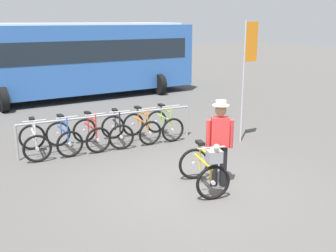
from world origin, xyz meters
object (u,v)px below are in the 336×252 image
(racked_bike_white, at_px, (34,141))
(racked_bike_lime, at_px, (164,124))
(bus_distant, at_px, (77,56))
(racked_bike_orange, at_px, (141,127))
(person_with_featured_bike, at_px, (220,140))
(featured_bicycle, at_px, (205,167))
(racked_bike_blue, at_px, (64,137))
(banner_flag, at_px, (248,58))
(racked_bike_red, at_px, (91,134))
(racked_bike_black, at_px, (117,130))

(racked_bike_white, xyz_separation_m, racked_bike_lime, (3.49, -0.31, 0.00))
(racked_bike_white, height_order, bus_distant, bus_distant)
(racked_bike_orange, relative_size, person_with_featured_bike, 0.66)
(racked_bike_orange, relative_size, racked_bike_lime, 0.99)
(racked_bike_orange, height_order, featured_bicycle, featured_bicycle)
(racked_bike_blue, height_order, banner_flag, banner_flag)
(racked_bike_red, relative_size, bus_distant, 0.11)
(racked_bike_white, distance_m, racked_bike_red, 1.40)
(racked_bike_orange, bearing_deg, featured_bicycle, -99.10)
(bus_distant, bearing_deg, banner_flag, -79.76)
(racked_bike_lime, xyz_separation_m, person_with_featured_bike, (-0.89, -3.46, 0.58))
(racked_bike_red, bearing_deg, person_with_featured_bike, -71.75)
(racked_bike_black, relative_size, featured_bicycle, 0.96)
(racked_bike_black, bearing_deg, person_with_featured_bike, -81.96)
(racked_bike_red, height_order, racked_bike_lime, same)
(racked_bike_orange, height_order, person_with_featured_bike, person_with_featured_bike)
(featured_bicycle, xyz_separation_m, bus_distant, (1.34, 10.54, 1.25))
(racked_bike_orange, bearing_deg, person_with_featured_bike, -93.09)
(person_with_featured_bike, distance_m, bus_distant, 10.54)
(person_with_featured_bike, bearing_deg, racked_bike_red, 108.25)
(racked_bike_blue, distance_m, racked_bike_black, 1.40)
(racked_bike_lime, relative_size, featured_bicycle, 0.92)
(racked_bike_lime, distance_m, bus_distant, 7.14)
(racked_bike_white, distance_m, racked_bike_black, 2.10)
(racked_bike_orange, relative_size, banner_flag, 0.36)
(person_with_featured_bike, xyz_separation_m, banner_flag, (2.49, 1.95, 1.28))
(racked_bike_orange, distance_m, featured_bicycle, 3.65)
(featured_bicycle, distance_m, person_with_featured_bike, 0.61)
(racked_bike_blue, relative_size, racked_bike_lime, 0.97)
(person_with_featured_bike, relative_size, banner_flag, 0.54)
(racked_bike_blue, relative_size, bus_distant, 0.11)
(racked_bike_red, distance_m, racked_bike_orange, 1.40)
(racked_bike_orange, distance_m, bus_distant, 7.12)
(bus_distant, distance_m, banner_flag, 8.67)
(racked_bike_white, relative_size, bus_distant, 0.12)
(bus_distant, bearing_deg, racked_bike_red, -107.55)
(racked_bike_black, bearing_deg, banner_flag, -28.65)
(racked_bike_orange, height_order, racked_bike_lime, same)
(racked_bike_lime, bearing_deg, racked_bike_black, 174.87)
(racked_bike_white, distance_m, racked_bike_blue, 0.70)
(racked_bike_red, bearing_deg, bus_distant, 72.45)
(bus_distant, bearing_deg, racked_bike_black, -101.98)
(bus_distant, bearing_deg, racked_bike_orange, -96.27)
(featured_bicycle, bearing_deg, racked_bike_black, 91.90)
(racked_bike_black, height_order, banner_flag, banner_flag)
(person_with_featured_bike, bearing_deg, bus_distant, 84.80)
(racked_bike_red, height_order, featured_bicycle, featured_bicycle)
(racked_bike_blue, relative_size, featured_bicycle, 0.89)
(racked_bike_white, bearing_deg, racked_bike_lime, -5.13)
(racked_bike_red, bearing_deg, featured_bicycle, -77.60)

